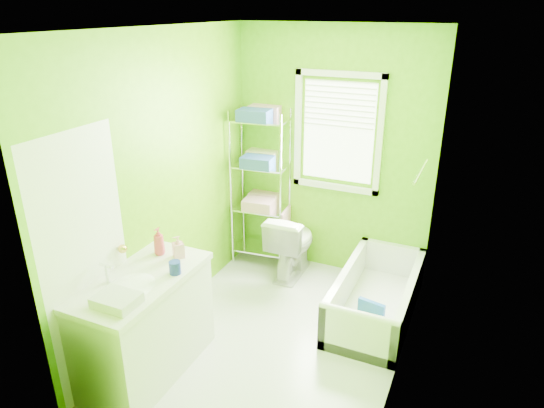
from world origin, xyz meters
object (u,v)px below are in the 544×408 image
at_px(toilet, 292,243).
at_px(vanity, 145,323).
at_px(wire_shelf_unit, 262,171).
at_px(bathtub, 375,303).

bearing_deg(toilet, vanity, 75.16).
height_order(toilet, wire_shelf_unit, wire_shelf_unit).
distance_m(toilet, wire_shelf_unit, 0.85).
bearing_deg(toilet, bathtub, 156.67).
relative_size(toilet, vanity, 0.64).
relative_size(toilet, wire_shelf_unit, 0.41).
distance_m(bathtub, wire_shelf_unit, 1.81).
bearing_deg(bathtub, wire_shelf_unit, 158.54).
distance_m(toilet, vanity, 1.95).
height_order(toilet, vanity, vanity).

